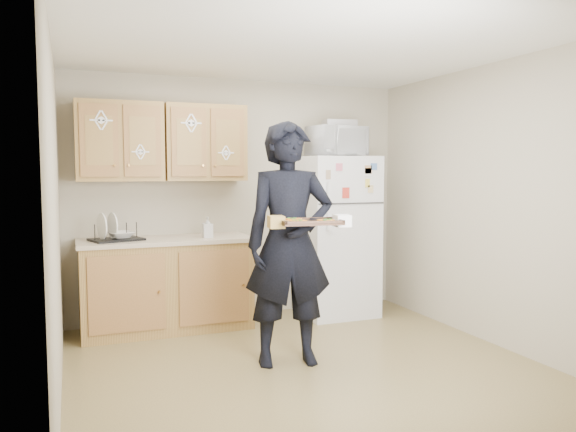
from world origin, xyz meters
The scene contains 22 objects.
floor centered at (0.00, 0.00, 0.00)m, with size 3.60×3.60×0.00m, color brown.
ceiling centered at (0.00, 0.00, 2.50)m, with size 3.60×3.60×0.00m, color white.
wall_back centered at (0.00, 1.80, 1.25)m, with size 3.60×0.04×2.50m, color #AFA48D.
wall_front centered at (0.00, -1.80, 1.25)m, with size 3.60×0.04×2.50m, color #AFA48D.
wall_left centered at (-1.80, 0.00, 1.25)m, with size 0.04×3.60×2.50m, color #AFA48D.
wall_right centered at (1.80, 0.00, 1.25)m, with size 0.04×3.60×2.50m, color #AFA48D.
refrigerator centered at (0.95, 1.43, 0.85)m, with size 0.75×0.70×1.70m, color silver.
base_cabinet centered at (-0.85, 1.48, 0.43)m, with size 1.60×0.60×0.86m, color brown.
countertop centered at (-0.85, 1.48, 0.88)m, with size 1.64×0.64×0.04m, color #C3B396.
upper_cab_left centered at (-1.25, 1.61, 1.83)m, with size 0.80×0.33×0.75m, color brown.
upper_cab_right centered at (-0.43, 1.61, 1.83)m, with size 0.80×0.33×0.75m, color brown.
cereal_box centered at (1.47, 1.67, 0.16)m, with size 0.20×0.07×0.32m, color gold.
person centered at (-0.09, 0.16, 0.97)m, with size 0.71×0.46×1.94m, color black.
baking_tray centered at (-0.04, -0.13, 1.16)m, with size 0.45×0.33×0.04m, color black.
pizza_front_left centered at (-0.16, -0.19, 1.18)m, with size 0.15×0.15×0.02m, color #FDAC20.
pizza_front_right centered at (0.05, -0.22, 1.18)m, with size 0.15×0.15×0.02m, color #FDAC20.
pizza_back_left centered at (-0.13, -0.04, 1.18)m, with size 0.15×0.15×0.02m, color #FDAC20.
microwave centered at (0.93, 1.38, 1.86)m, with size 0.56×0.38×0.31m, color silver.
foil_pan centered at (0.97, 1.41, 2.05)m, with size 0.33×0.23×0.07m, color silver.
dish_rack centered at (-1.31, 1.47, 0.99)m, with size 0.44×0.33×0.18m, color black.
bowl centered at (-1.26, 1.47, 0.95)m, with size 0.24×0.24×0.06m, color silver.
soap_bottle centered at (-0.46, 1.37, 1.00)m, with size 0.09×0.09×0.20m, color silver.
Camera 1 is at (-1.71, -3.96, 1.55)m, focal length 35.00 mm.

